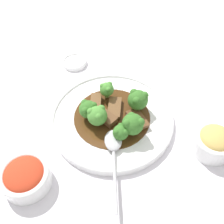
% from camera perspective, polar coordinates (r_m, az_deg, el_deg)
% --- Properties ---
extents(ground_plane, '(4.00, 4.00, 0.00)m').
position_cam_1_polar(ground_plane, '(0.66, 0.00, -1.87)').
color(ground_plane, silver).
extents(main_plate, '(0.30, 0.30, 0.02)m').
position_cam_1_polar(main_plate, '(0.65, 0.00, -1.33)').
color(main_plate, white).
rests_on(main_plate, ground_plane).
extents(beef_strip_0, '(0.05, 0.07, 0.01)m').
position_cam_1_polar(beef_strip_0, '(0.63, 5.55, -1.52)').
color(beef_strip_0, brown).
rests_on(beef_strip_0, main_plate).
extents(beef_strip_1, '(0.07, 0.06, 0.01)m').
position_cam_1_polar(beef_strip_1, '(0.65, 0.55, 0.95)').
color(beef_strip_1, brown).
rests_on(beef_strip_1, main_plate).
extents(beef_strip_2, '(0.03, 0.05, 0.02)m').
position_cam_1_polar(beef_strip_2, '(0.63, -0.97, -1.39)').
color(beef_strip_2, brown).
rests_on(beef_strip_2, main_plate).
extents(beef_strip_3, '(0.06, 0.06, 0.01)m').
position_cam_1_polar(beef_strip_3, '(0.66, -3.37, 2.08)').
color(beef_strip_3, brown).
rests_on(beef_strip_3, main_plate).
extents(broccoli_floret_0, '(0.04, 0.04, 0.04)m').
position_cam_1_polar(broccoli_floret_0, '(0.67, -1.15, 4.99)').
color(broccoli_floret_0, '#8EB756').
rests_on(broccoli_floret_0, main_plate).
extents(broccoli_floret_1, '(0.04, 0.04, 0.04)m').
position_cam_1_polar(broccoli_floret_1, '(0.59, 1.91, -4.42)').
color(broccoli_floret_1, '#8EB756').
rests_on(broccoli_floret_1, main_plate).
extents(broccoli_floret_2, '(0.04, 0.04, 0.05)m').
position_cam_1_polar(broccoli_floret_2, '(0.62, -5.22, 0.65)').
color(broccoli_floret_2, '#8EB756').
rests_on(broccoli_floret_2, main_plate).
extents(broccoli_floret_3, '(0.05, 0.05, 0.05)m').
position_cam_1_polar(broccoli_floret_3, '(0.61, -3.23, -0.78)').
color(broccoli_floret_3, '#7FA84C').
rests_on(broccoli_floret_3, main_plate).
extents(broccoli_floret_4, '(0.05, 0.05, 0.06)m').
position_cam_1_polar(broccoli_floret_4, '(0.59, 4.52, -2.59)').
color(broccoli_floret_4, '#8EB756').
rests_on(broccoli_floret_4, main_plate).
extents(broccoli_floret_5, '(0.05, 0.05, 0.06)m').
position_cam_1_polar(broccoli_floret_5, '(0.64, 5.66, 2.70)').
color(broccoli_floret_5, '#7FA84C').
rests_on(broccoli_floret_5, main_plate).
extents(serving_spoon, '(0.16, 0.15, 0.01)m').
position_cam_1_polar(serving_spoon, '(0.58, 0.32, -7.60)').
color(serving_spoon, '#B7B7BC').
rests_on(serving_spoon, main_plate).
extents(side_bowl_kimchi, '(0.10, 0.10, 0.05)m').
position_cam_1_polar(side_bowl_kimchi, '(0.58, -18.39, -13.16)').
color(side_bowl_kimchi, white).
rests_on(side_bowl_kimchi, ground_plane).
extents(side_bowl_appetizer, '(0.09, 0.09, 0.06)m').
position_cam_1_polar(side_bowl_appetizer, '(0.63, 21.38, -6.05)').
color(side_bowl_appetizer, white).
rests_on(side_bowl_appetizer, ground_plane).
extents(sauce_dish, '(0.07, 0.07, 0.01)m').
position_cam_1_polar(sauce_dish, '(0.81, -8.15, 10.69)').
color(sauce_dish, white).
rests_on(sauce_dish, ground_plane).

